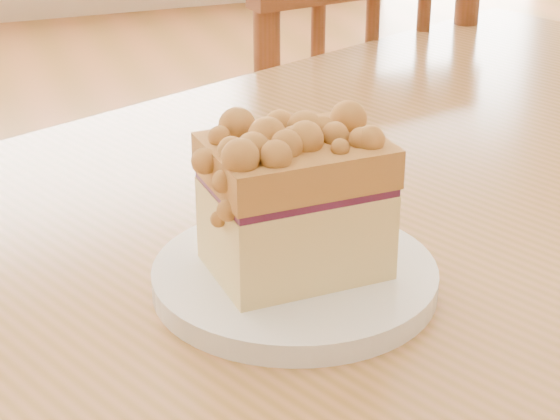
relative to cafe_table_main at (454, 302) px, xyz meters
name	(u,v)px	position (x,y,z in m)	size (l,w,h in m)	color
cafe_table_main	(454,302)	(0.00, 0.00, 0.00)	(1.38, 1.17, 0.75)	#A97141
cafe_chair_main	(313,210)	(0.12, 0.63, -0.21)	(0.46, 0.46, 0.87)	brown
plate	(295,278)	(-0.19, -0.09, 0.11)	(0.20, 0.20, 0.02)	white
cake_slice	(296,194)	(-0.19, -0.09, 0.17)	(0.13, 0.09, 0.11)	#D2BE76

